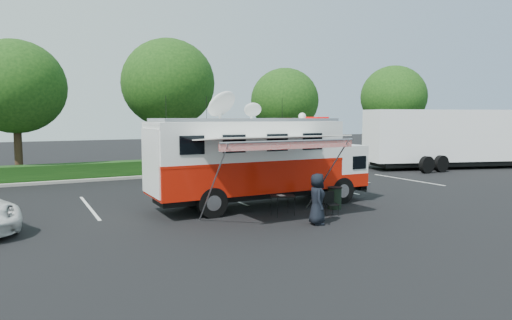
{
  "coord_description": "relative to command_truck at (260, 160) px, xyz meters",
  "views": [
    {
      "loc": [
        -9.01,
        -16.7,
        3.76
      ],
      "look_at": [
        0.0,
        0.5,
        1.9
      ],
      "focal_mm": 32.0,
      "sensor_mm": 36.0,
      "label": 1
    }
  ],
  "objects": [
    {
      "name": "ground_plane",
      "position": [
        0.08,
        0.0,
        -1.95
      ],
      "size": [
        120.0,
        120.0,
        0.0
      ],
      "primitive_type": "plane",
      "color": "black",
      "rests_on": "ground"
    },
    {
      "name": "person",
      "position": [
        0.22,
        -3.83,
        -1.95
      ],
      "size": [
        0.89,
        1.04,
        1.79
      ],
      "primitive_type": "imported",
      "rotation": [
        0.0,
        0.0,
        1.14
      ],
      "color": "black",
      "rests_on": "ground_plane"
    },
    {
      "name": "stall_lines",
      "position": [
        -0.42,
        3.0,
        -1.95
      ],
      "size": [
        24.12,
        5.5,
        0.01
      ],
      "color": "silver",
      "rests_on": "ground_plane"
    },
    {
      "name": "folding_chair",
      "position": [
        1.56,
        -2.8,
        -1.42
      ],
      "size": [
        0.5,
        0.52,
        0.9
      ],
      "color": "black",
      "rests_on": "ground_plane"
    },
    {
      "name": "folding_table",
      "position": [
        -0.11,
        -2.06,
        -1.22
      ],
      "size": [
        1.1,
        0.97,
        0.78
      ],
      "color": "black",
      "rests_on": "ground_plane"
    },
    {
      "name": "trash_bin",
      "position": [
        2.43,
        -1.93,
        -1.5
      ],
      "size": [
        0.6,
        0.6,
        0.89
      ],
      "color": "black",
      "rests_on": "ground_plane"
    },
    {
      "name": "command_truck",
      "position": [
        0.0,
        0.0,
        0.0
      ],
      "size": [
        9.48,
        2.61,
        4.55
      ],
      "color": "black",
      "rests_on": "ground_plane"
    },
    {
      "name": "back_border",
      "position": [
        1.23,
        12.9,
        3.05
      ],
      "size": [
        60.0,
        6.14,
        8.87
      ],
      "color": "#9E998E",
      "rests_on": "ground_plane"
    },
    {
      "name": "semi_trailer",
      "position": [
        19.58,
        5.88,
        0.28
      ],
      "size": [
        13.97,
        6.72,
        4.23
      ],
      "color": "white",
      "rests_on": "ground_plane"
    },
    {
      "name": "awning",
      "position": [
        -0.85,
        -2.71,
        0.98
      ],
      "size": [
        5.18,
        2.67,
        3.13
      ],
      "color": "white",
      "rests_on": "ground_plane"
    }
  ]
}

